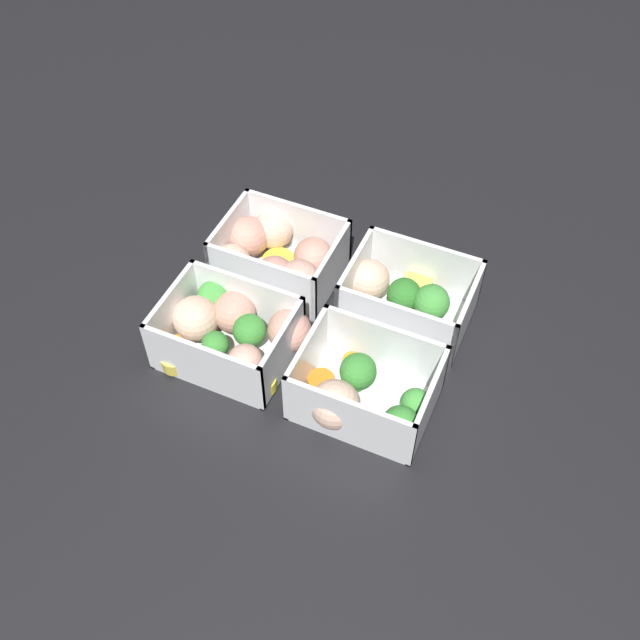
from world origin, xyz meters
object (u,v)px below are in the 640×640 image
container_near_left (403,296)px  container_far_left (363,394)px  container_far_right (232,330)px  container_near_right (277,257)px

container_near_left → container_far_left: 0.14m
container_near_left → container_far_right: same height
container_near_right → container_far_left: bearing=139.8°
container_near_left → container_near_right: size_ratio=0.96×
container_near_left → container_near_right: bearing=1.0°
container_near_right → container_near_left: bearing=-179.0°
container_near_right → container_far_left: size_ratio=1.08×
container_near_left → container_near_right: 0.15m
container_far_left → container_far_right: bearing=-7.3°
container_near_left → container_near_right: same height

